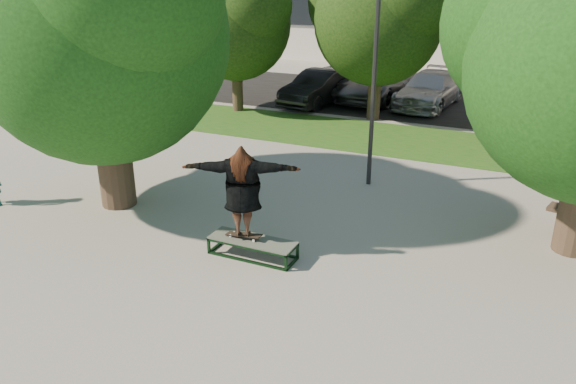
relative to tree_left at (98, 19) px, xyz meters
The scene contains 14 objects.
ground 6.26m from the tree_left, 14.31° to the right, with size 120.00×120.00×0.00m, color gray.
grass_strip 10.87m from the tree_left, 57.80° to the left, with size 30.00×4.00×0.02m, color #184E16.
asphalt_strip 16.13m from the tree_left, 73.93° to the left, with size 40.00×8.00×0.01m, color black.
tree_left is the anchor object (origin of this frame).
bg_tree_left 10.26m from the tree_left, 102.86° to the left, with size 5.28×4.51×5.77m.
bg_tree_mid 11.45m from the tree_left, 73.68° to the left, with size 5.76×4.92×6.24m.
bg_tree_right 13.66m from the tree_left, 50.20° to the left, with size 5.04×4.31×5.43m.
lamppost 6.70m from the tree_left, 36.42° to the left, with size 0.25×0.15×6.11m.
grind_box 6.21m from the tree_left, 14.16° to the right, with size 1.80×0.60×0.38m.
skater_rig 5.31m from the tree_left, 14.80° to the right, with size 2.38×1.38×1.95m.
car_silver_a 15.12m from the tree_left, 89.70° to the left, with size 1.58×3.92×1.34m, color #A7A7AC.
car_dark 12.95m from the tree_left, 88.29° to the left, with size 1.53×4.39×1.45m, color black.
car_grey 15.04m from the tree_left, 80.96° to the left, with size 2.51×5.45×1.51m, color slate.
car_silver_b 15.32m from the tree_left, 71.19° to the left, with size 2.02×4.97×1.44m, color #ABABB0.
Camera 1 is at (5.05, -8.94, 5.44)m, focal length 35.00 mm.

